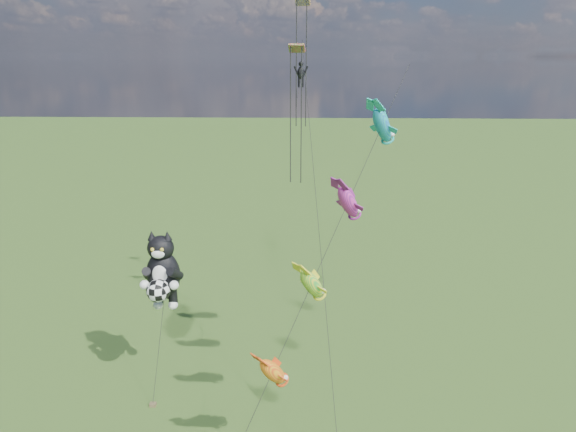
{
  "coord_description": "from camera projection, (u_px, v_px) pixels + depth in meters",
  "views": [
    {
      "loc": [
        12.04,
        -25.05,
        20.9
      ],
      "look_at": [
        11.07,
        5.63,
        10.71
      ],
      "focal_mm": 30.0,
      "sensor_mm": 36.0,
      "label": 1
    }
  ],
  "objects": [
    {
      "name": "ground",
      "position": [
        112.0,
        401.0,
        30.71
      ],
      "size": [
        300.0,
        300.0,
        0.0
      ],
      "primitive_type": "plane",
      "color": "#1F4110"
    },
    {
      "name": "fish_windsock_rig",
      "position": [
        330.0,
        243.0,
        25.45
      ],
      "size": [
        10.59,
        12.1,
        20.53
      ],
      "rotation": [
        0.0,
        0.0,
        -0.39
      ],
      "color": "brown",
      "rests_on": "ground"
    },
    {
      "name": "cat_kite_rig",
      "position": [
        162.0,
        272.0,
        30.29
      ],
      "size": [
        2.44,
        4.15,
        10.7
      ],
      "rotation": [
        0.0,
        0.0,
        -0.16
      ],
      "color": "brown",
      "rests_on": "ground"
    },
    {
      "name": "parafoil_rig",
      "position": [
        301.0,
        77.0,
        31.78
      ],
      "size": [
        3.3,
        17.36,
        24.82
      ],
      "rotation": [
        0.0,
        0.0,
        0.22
      ],
      "color": "brown",
      "rests_on": "ground"
    }
  ]
}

